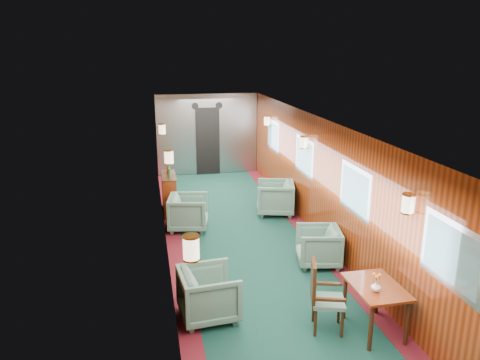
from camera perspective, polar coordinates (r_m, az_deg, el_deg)
The scene contains 12 objects.
room at distance 8.18m, azimuth 1.41°, elevation 1.36°, with size 12.00×12.10×2.40m.
bulkhead at distance 13.97m, azimuth -4.00°, elevation 5.53°, with size 2.98×0.17×2.39m.
windows_right at distance 8.89m, azimuth 10.44°, elevation 1.05°, with size 0.02×8.60×0.80m.
wall_sconces at distance 8.68m, azimuth 0.59°, elevation 3.27°, with size 2.97×7.97×0.25m.
dining_table at distance 6.59m, azimuth 16.23°, elevation -13.09°, with size 0.64×0.90×0.67m.
side_chair at distance 6.48m, azimuth 9.91°, elevation -13.45°, with size 0.54×0.55×0.99m.
credenza at distance 10.83m, azimuth -8.66°, elevation -1.63°, with size 0.32×1.01×1.18m.
flower_vase at distance 6.38m, azimuth 16.24°, elevation -12.34°, with size 0.13×0.13×0.13m, color white.
armchair_left_near at distance 6.74m, azimuth -3.83°, elevation -13.69°, with size 0.78×0.80×0.73m, color #1D443A.
armchair_left_far at distance 9.83m, azimuth -6.30°, elevation -3.95°, with size 0.78×0.80×0.73m, color #1D443A.
armchair_right_near at distance 8.36m, azimuth 9.53°, elevation -7.97°, with size 0.72×0.74×0.67m, color #1D443A.
armchair_right_far at distance 10.70m, azimuth 4.31°, elevation -2.17°, with size 0.81×0.83×0.76m, color #1D443A.
Camera 1 is at (-1.76, -7.72, 3.68)m, focal length 35.00 mm.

